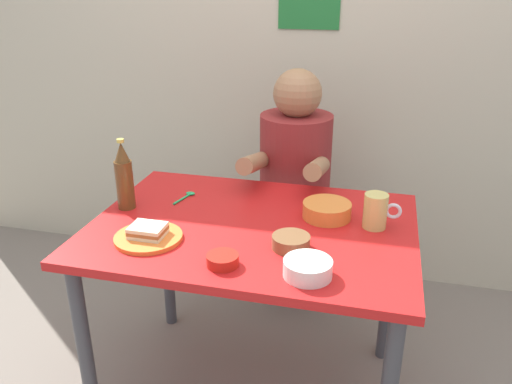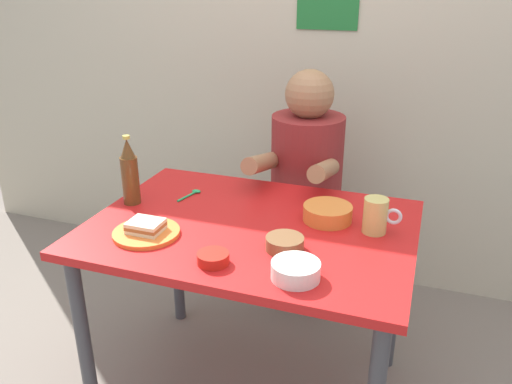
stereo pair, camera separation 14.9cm
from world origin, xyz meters
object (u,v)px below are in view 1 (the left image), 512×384
object	(u,v)px
dining_table	(253,248)
sandwich	(148,231)
plate_orange	(148,237)
beer_mug	(376,211)
stool	(293,242)
beer_bottle	(124,177)
person_seated	(295,160)
soup_bowl_orange	(327,210)

from	to	relation	value
dining_table	sandwich	size ratio (longest dim) A/B	10.00
plate_orange	beer_mug	bearing A→B (deg)	20.85
stool	beer_bottle	bearing A→B (deg)	-130.50
person_seated	soup_bowl_orange	size ratio (longest dim) A/B	4.23
sandwich	dining_table	bearing A→B (deg)	32.16
stool	beer_mug	distance (m)	0.80
stool	soup_bowl_orange	distance (m)	0.69
stool	plate_orange	xyz separation A→B (m)	(-0.34, -0.82, 0.40)
stool	sandwich	distance (m)	0.98
dining_table	plate_orange	world-z (taller)	plate_orange
sandwich	beer_mug	size ratio (longest dim) A/B	0.87
person_seated	sandwich	distance (m)	0.87
dining_table	person_seated	bearing A→B (deg)	86.60
beer_mug	soup_bowl_orange	distance (m)	0.17
beer_mug	soup_bowl_orange	bearing A→B (deg)	167.68
dining_table	stool	xyz separation A→B (m)	(0.04, 0.63, -0.30)
beer_bottle	stool	bearing A→B (deg)	49.50
dining_table	beer_bottle	xyz separation A→B (m)	(-0.48, 0.02, 0.21)
sandwich	beer_bottle	bearing A→B (deg)	131.04
person_seated	beer_bottle	distance (m)	0.80
beer_bottle	soup_bowl_orange	world-z (taller)	beer_bottle
stool	plate_orange	bearing A→B (deg)	-112.30
dining_table	beer_bottle	bearing A→B (deg)	177.32
stool	beer_mug	size ratio (longest dim) A/B	3.57
person_seated	beer_bottle	size ratio (longest dim) A/B	2.75
beer_bottle	beer_mug	bearing A→B (deg)	3.76
plate_orange	stool	bearing A→B (deg)	67.70
dining_table	sandwich	xyz separation A→B (m)	(-0.30, -0.19, 0.13)
beer_mug	plate_orange	bearing A→B (deg)	-159.15
dining_table	soup_bowl_orange	xyz separation A→B (m)	(0.24, 0.12, 0.12)
dining_table	beer_bottle	distance (m)	0.53
dining_table	beer_mug	world-z (taller)	beer_mug
sandwich	beer_bottle	distance (m)	0.29
stool	person_seated	size ratio (longest dim) A/B	0.63
stool	beer_mug	world-z (taller)	beer_mug
sandwich	soup_bowl_orange	bearing A→B (deg)	29.57
person_seated	beer_mug	bearing A→B (deg)	-55.43
dining_table	plate_orange	bearing A→B (deg)	-147.84
plate_orange	beer_mug	world-z (taller)	beer_mug
sandwich	soup_bowl_orange	xyz separation A→B (m)	(0.54, 0.31, -0.00)
plate_orange	beer_mug	xyz separation A→B (m)	(0.71, 0.27, 0.05)
dining_table	stool	size ratio (longest dim) A/B	2.44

